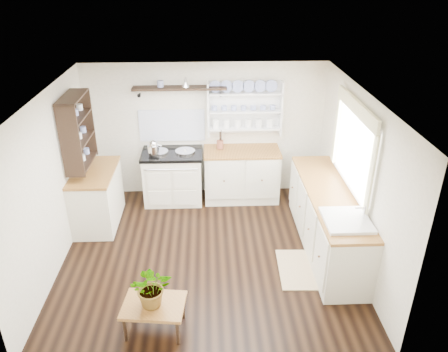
% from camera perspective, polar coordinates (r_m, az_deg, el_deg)
% --- Properties ---
extents(floor, '(4.00, 3.80, 0.01)m').
position_cam_1_polar(floor, '(6.32, -2.17, -10.02)').
color(floor, black).
rests_on(floor, ground).
extents(wall_back, '(4.00, 0.02, 2.30)m').
position_cam_1_polar(wall_back, '(7.45, -2.42, 5.98)').
color(wall_back, beige).
rests_on(wall_back, ground).
extents(wall_right, '(0.02, 3.80, 2.30)m').
position_cam_1_polar(wall_right, '(6.04, 16.96, -0.33)').
color(wall_right, beige).
rests_on(wall_right, ground).
extents(wall_left, '(0.02, 3.80, 2.30)m').
position_cam_1_polar(wall_left, '(6.06, -21.62, -1.02)').
color(wall_left, beige).
rests_on(wall_left, ground).
extents(ceiling, '(4.00, 3.80, 0.01)m').
position_cam_1_polar(ceiling, '(5.29, -2.59, 10.43)').
color(ceiling, white).
rests_on(ceiling, wall_back).
extents(window, '(0.08, 1.55, 1.22)m').
position_cam_1_polar(window, '(5.99, 16.58, 3.85)').
color(window, white).
rests_on(window, wall_right).
extents(aga_cooker, '(1.00, 0.70, 0.92)m').
position_cam_1_polar(aga_cooker, '(7.45, -6.66, -0.02)').
color(aga_cooker, white).
rests_on(aga_cooker, floor).
extents(back_cabinets, '(1.27, 0.63, 0.90)m').
position_cam_1_polar(back_cabinets, '(7.48, 2.29, 0.28)').
color(back_cabinets, silver).
rests_on(back_cabinets, floor).
extents(right_cabinets, '(0.62, 2.43, 0.90)m').
position_cam_1_polar(right_cabinets, '(6.37, 13.31, -5.52)').
color(right_cabinets, silver).
rests_on(right_cabinets, floor).
extents(belfast_sink, '(0.55, 0.60, 0.45)m').
position_cam_1_polar(belfast_sink, '(5.59, 15.57, -6.61)').
color(belfast_sink, white).
rests_on(belfast_sink, right_cabinets).
extents(left_cabinets, '(0.62, 1.13, 0.90)m').
position_cam_1_polar(left_cabinets, '(7.05, -16.25, -2.58)').
color(left_cabinets, silver).
rests_on(left_cabinets, floor).
extents(plate_rack, '(1.20, 0.22, 0.90)m').
position_cam_1_polar(plate_rack, '(7.31, 2.68, 8.93)').
color(plate_rack, white).
rests_on(plate_rack, wall_back).
extents(high_shelf, '(1.50, 0.29, 0.16)m').
position_cam_1_polar(high_shelf, '(7.12, -5.82, 11.29)').
color(high_shelf, black).
rests_on(high_shelf, wall_back).
extents(left_shelving, '(0.28, 0.80, 1.05)m').
position_cam_1_polar(left_shelving, '(6.65, -18.61, 5.65)').
color(left_shelving, black).
rests_on(left_shelving, wall_left).
extents(kettle, '(0.19, 0.19, 0.23)m').
position_cam_1_polar(kettle, '(7.13, -9.21, 3.75)').
color(kettle, silver).
rests_on(kettle, aga_cooker).
extents(utensil_crock, '(0.11, 0.11, 0.13)m').
position_cam_1_polar(utensil_crock, '(7.32, -0.52, 4.13)').
color(utensil_crock, brown).
rests_on(utensil_crock, back_cabinets).
extents(center_table, '(0.73, 0.56, 0.37)m').
position_cam_1_polar(center_table, '(5.08, -9.14, -16.55)').
color(center_table, brown).
rests_on(center_table, floor).
extents(potted_plant, '(0.48, 0.43, 0.49)m').
position_cam_1_polar(potted_plant, '(4.89, -9.39, -14.08)').
color(potted_plant, '#3F7233').
rests_on(potted_plant, center_table).
extents(floor_rug, '(0.58, 0.87, 0.02)m').
position_cam_1_polar(floor_rug, '(6.11, 9.79, -11.90)').
color(floor_rug, '#987F58').
rests_on(floor_rug, floor).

